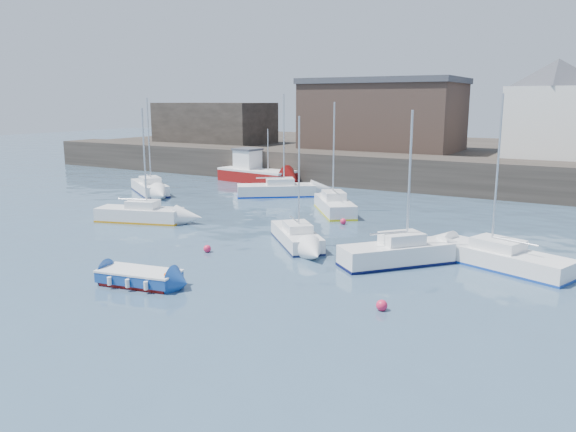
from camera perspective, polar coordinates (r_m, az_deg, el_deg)
The scene contains 18 objects.
water at distance 23.66m, azimuth -14.84°, elevation -8.67°, with size 220.00×220.00×0.00m, color #2D4760.
quay_wall at distance 53.42m, azimuth 12.45°, elevation 4.32°, with size 90.00×5.00×3.00m, color #28231E.
land_strip at distance 70.70m, azimuth 16.92°, elevation 5.74°, with size 90.00×32.00×2.80m, color #28231E.
bldg_east_d at distance 57.29m, azimuth 25.46°, elevation 9.84°, with size 11.14×11.14×8.95m.
warehouse at distance 62.55m, azimuth 9.61°, elevation 10.16°, with size 16.40×10.40×7.60m.
bldg_west at distance 72.45m, azimuth -7.46°, elevation 9.36°, with size 14.00×8.00×5.00m.
blue_dinghy at distance 25.89m, azimuth -14.88°, elevation -5.99°, with size 3.90×2.23×0.70m.
fishing_boat at distance 56.85m, azimuth -3.41°, elevation 4.53°, with size 8.45×4.18×5.36m.
sailboat_a at distance 39.28m, azimuth -14.81°, elevation 0.21°, with size 6.12×3.56×7.59m.
sailboat_b at distance 32.04m, azimuth 0.86°, elevation -2.05°, with size 5.18×5.33×7.25m.
sailboat_c at distance 28.62m, azimuth 11.00°, elevation -3.71°, with size 5.18×5.60×7.62m.
sailboat_d at distance 29.47m, azimuth 20.95°, elevation -3.99°, with size 6.90×4.26×8.40m.
sailboat_e at distance 51.24m, azimuth -13.87°, elevation 2.87°, with size 6.49×5.31×8.28m.
sailboat_f at distance 41.15m, azimuth 4.74°, elevation 1.10°, with size 5.27×6.06×7.96m.
sailboat_h at distance 48.22m, azimuth -1.15°, elevation 2.70°, with size 6.66×5.68×8.61m.
buoy_near at distance 30.79m, azimuth -8.19°, elevation -3.65°, with size 0.42×0.42×0.42m, color #E1214A.
buoy_mid at distance 22.58m, azimuth 9.49°, elevation -9.42°, with size 0.45×0.45×0.45m, color #E1214A.
buoy_far at distance 37.49m, azimuth 5.62°, elevation -0.82°, with size 0.41×0.41×0.41m, color #E1214A.
Camera 1 is at (15.89, -15.57, 8.05)m, focal length 35.00 mm.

